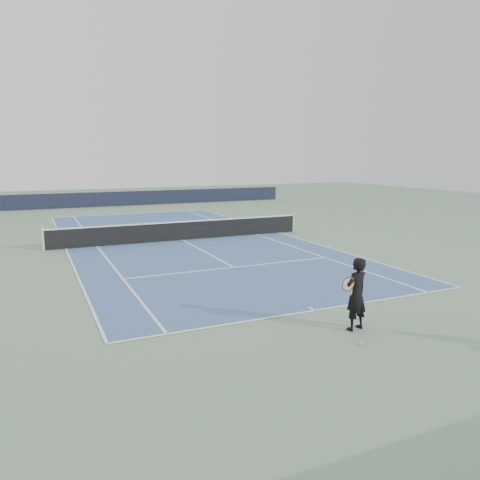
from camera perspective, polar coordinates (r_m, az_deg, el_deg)
name	(u,v)px	position (r m, az deg, el deg)	size (l,w,h in m)	color
ground	(182,240)	(23.48, -7.04, -0.02)	(80.00, 80.00, 0.00)	slate
court_surface	(182,240)	(23.48, -7.04, -0.01)	(10.97, 23.77, 0.01)	#3C5E8E
tennis_net	(182,230)	(23.40, -7.06, 1.19)	(12.90, 0.10, 1.07)	silver
windscreen_far	(118,199)	(40.70, -14.65, 4.88)	(30.00, 0.25, 1.20)	black
tennis_player	(356,294)	(11.56, 13.96, -6.41)	(0.83, 0.62, 1.78)	black
tennis_ball	(360,343)	(10.98, 14.42, -12.05)	(0.07, 0.07, 0.07)	#BEDF2D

